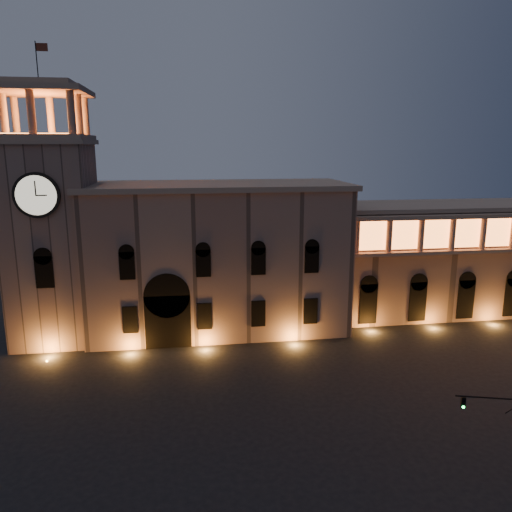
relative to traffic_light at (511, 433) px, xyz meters
name	(u,v)px	position (x,y,z in m)	size (l,w,h in m)	color
ground	(263,419)	(-14.89, 9.85, -3.44)	(160.00, 160.00, 0.00)	black
government_building	(217,257)	(-16.96, 31.78, 5.33)	(30.80, 12.80, 17.60)	#866557
clock_tower	(52,232)	(-35.39, 30.83, 9.06)	(9.80, 9.80, 32.40)	#866557
colonnade_wing	(470,256)	(17.11, 33.77, 3.90)	(40.60, 11.50, 14.50)	#806052
traffic_light	(511,433)	(0.00, 0.00, 0.00)	(4.61, 1.55, 6.54)	black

